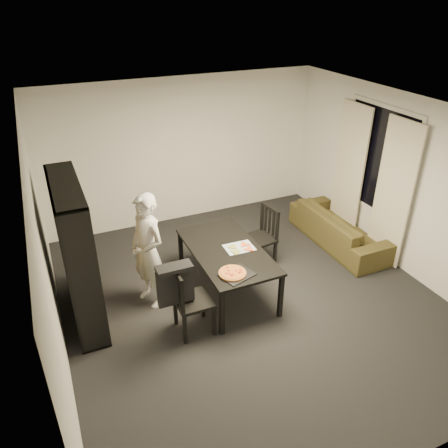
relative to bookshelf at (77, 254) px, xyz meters
name	(u,v)px	position (x,y,z in m)	size (l,w,h in m)	color
room	(254,217)	(2.16, -0.60, 0.35)	(5.01, 5.51, 2.61)	black
window_pane	(378,160)	(4.64, 0.00, 0.55)	(0.02, 1.40, 1.60)	black
window_frame	(378,160)	(4.64, 0.00, 0.55)	(0.03, 1.52, 1.72)	white
curtain_left	(393,194)	(4.56, -0.52, 0.20)	(0.03, 0.70, 2.25)	beige
curtain_right	(349,170)	(4.56, 0.52, 0.20)	(0.03, 0.70, 2.25)	beige
bookshelf	(77,254)	(0.00, 0.00, 0.00)	(0.35, 1.50, 1.90)	black
dining_table	(227,253)	(1.92, -0.29, -0.32)	(0.93, 1.67, 0.70)	black
chair_left	(186,297)	(1.12, -0.87, -0.40)	(0.45, 0.45, 0.96)	black
chair_right	(263,232)	(2.74, 0.15, -0.40)	(0.51, 0.51, 0.96)	black
draped_jacket	(175,283)	(0.99, -0.87, -0.16)	(0.45, 0.19, 0.53)	black
person	(148,251)	(0.87, -0.08, -0.14)	(0.59, 0.39, 1.63)	silver
baking_tray	(237,275)	(1.79, -0.89, -0.25)	(0.40, 0.32, 0.01)	black
pepperoni_pizza	(232,273)	(1.74, -0.86, -0.23)	(0.35, 0.35, 0.03)	#A56530
kitchen_towel	(239,248)	(2.10, -0.32, -0.25)	(0.40, 0.30, 0.01)	silver
pizza_slices	(240,248)	(2.10, -0.35, -0.24)	(0.37, 0.31, 0.01)	gold
sofa	(340,228)	(4.23, 0.17, -0.66)	(1.98, 0.77, 0.58)	#3B3B17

